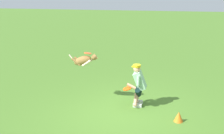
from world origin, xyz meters
TOP-DOWN VIEW (x-y plane):
  - ground_plane at (0.00, 0.00)m, footprint 60.00×60.00m
  - person at (-0.42, -0.67)m, footprint 0.59×0.65m
  - dog at (1.29, -0.81)m, footprint 1.01×0.40m
  - frisbee_flying at (1.15, -0.77)m, footprint 0.28×0.28m
  - frisbee_held at (-0.10, -0.45)m, footprint 0.30×0.31m
  - training_cone at (-1.58, 0.22)m, footprint 0.25×0.25m

SIDE VIEW (x-z plane):
  - ground_plane at x=0.00m, z-range 0.00..0.00m
  - training_cone at x=-1.58m, z-range 0.00..0.28m
  - frisbee_held at x=-0.10m, z-range 0.56..0.66m
  - person at x=-0.42m, z-range 0.05..1.34m
  - dog at x=1.29m, z-range 1.07..1.55m
  - frisbee_flying at x=1.15m, z-range 1.52..1.59m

